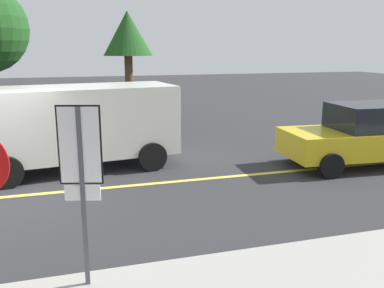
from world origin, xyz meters
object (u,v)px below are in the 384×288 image
white_van (76,122)px  car_yellow_far_lane (366,135)px  speed_limit_sign (81,166)px  tree_left_verge (128,36)px

white_van → car_yellow_far_lane: white_van is taller
white_van → car_yellow_far_lane: size_ratio=1.20×
speed_limit_sign → car_yellow_far_lane: speed_limit_sign is taller
speed_limit_sign → tree_left_verge: 12.08m
car_yellow_far_lane → tree_left_verge: bearing=126.1°
white_van → tree_left_verge: bearing=67.9°
speed_limit_sign → white_van: bearing=89.0°
car_yellow_far_lane → tree_left_verge: 9.54m
tree_left_verge → speed_limit_sign: bearing=-101.3°
white_van → tree_left_verge: tree_left_verge is taller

